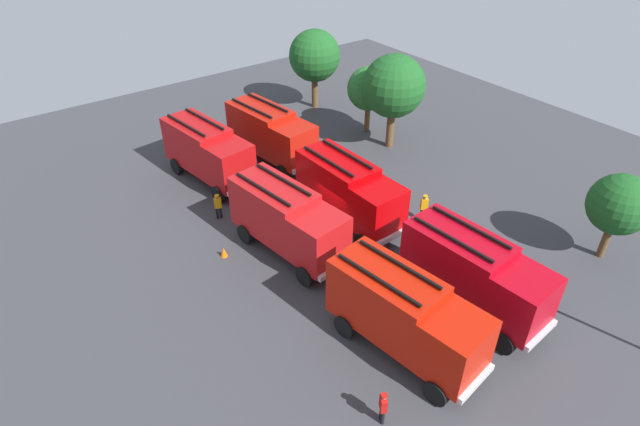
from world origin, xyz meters
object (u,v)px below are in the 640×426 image
(fire_truck_3, at_px, (271,132))
(firefighter_2, at_px, (424,206))
(fire_truck_1, at_px, (287,218))
(fire_truck_5, at_px, (475,272))
(tree_0, at_px, (315,56))
(fire_truck_4, at_px, (349,190))
(firefighter_3, at_px, (284,120))
(tree_2, at_px, (394,86))
(tree_1, at_px, (369,89))
(traffic_cone_0, at_px, (265,183))
(firefighter_0, at_px, (383,407))
(traffic_cone_1, at_px, (224,252))
(firefighter_1, at_px, (218,205))
(fire_truck_0, at_px, (208,150))
(tree_3, at_px, (619,205))
(fire_truck_2, at_px, (405,313))

(fire_truck_3, relative_size, firefighter_2, 4.36)
(fire_truck_1, height_order, fire_truck_5, same)
(fire_truck_3, relative_size, tree_0, 1.14)
(fire_truck_3, height_order, fire_truck_4, same)
(firefighter_3, relative_size, tree_2, 0.25)
(tree_1, distance_m, traffic_cone_0, 11.54)
(fire_truck_3, distance_m, firefighter_0, 21.55)
(tree_1, bearing_deg, traffic_cone_0, -77.35)
(tree_0, height_order, traffic_cone_1, tree_0)
(fire_truck_3, xyz_separation_m, firefighter_2, (11.62, 3.23, -1.20))
(firefighter_1, bearing_deg, tree_1, -51.13)
(tree_0, bearing_deg, tree_1, 4.29)
(firefighter_0, distance_m, traffic_cone_0, 18.03)
(firefighter_3, xyz_separation_m, tree_1, (3.67, 5.35, 2.46))
(firefighter_1, bearing_deg, tree_2, -62.14)
(firefighter_2, bearing_deg, fire_truck_0, -112.07)
(traffic_cone_0, height_order, traffic_cone_1, traffic_cone_0)
(fire_truck_1, bearing_deg, tree_3, 44.40)
(fire_truck_2, relative_size, fire_truck_4, 1.03)
(firefighter_2, relative_size, traffic_cone_0, 2.47)
(fire_truck_3, bearing_deg, tree_0, 118.87)
(firefighter_3, xyz_separation_m, tree_2, (6.63, 4.98, 3.65))
(tree_1, relative_size, traffic_cone_1, 9.12)
(fire_truck_0, bearing_deg, fire_truck_3, 80.39)
(fire_truck_1, relative_size, firefighter_0, 4.67)
(firefighter_2, distance_m, tree_2, 10.25)
(firefighter_1, bearing_deg, tree_3, -111.41)
(firefighter_0, height_order, firefighter_1, firefighter_1)
(fire_truck_1, distance_m, tree_1, 16.02)
(fire_truck_0, bearing_deg, tree_3, 26.15)
(firefighter_0, xyz_separation_m, tree_1, (-19.63, 16.26, 2.56))
(tree_3, bearing_deg, tree_1, -179.94)
(fire_truck_0, distance_m, fire_truck_5, 18.68)
(firefighter_0, bearing_deg, firefighter_1, -63.65)
(fire_truck_2, bearing_deg, fire_truck_0, 172.34)
(fire_truck_4, relative_size, fire_truck_5, 0.99)
(fire_truck_3, xyz_separation_m, fire_truck_4, (9.02, -0.41, 0.00))
(tree_0, height_order, tree_2, tree_2)
(firefighter_0, bearing_deg, tree_0, -90.18)
(firefighter_1, bearing_deg, firefighter_0, -160.10)
(firefighter_1, xyz_separation_m, traffic_cone_1, (3.37, -1.48, -0.61))
(tree_0, bearing_deg, tree_3, 1.10)
(firefighter_3, relative_size, tree_1, 0.34)
(fire_truck_0, relative_size, firefighter_1, 4.62)
(fire_truck_1, xyz_separation_m, fire_truck_5, (8.69, 4.57, 0.00))
(fire_truck_2, relative_size, firefighter_3, 4.28)
(fire_truck_3, relative_size, firefighter_0, 4.66)
(traffic_cone_0, relative_size, traffic_cone_1, 1.23)
(firefighter_3, distance_m, tree_2, 9.06)
(fire_truck_2, distance_m, tree_1, 21.91)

